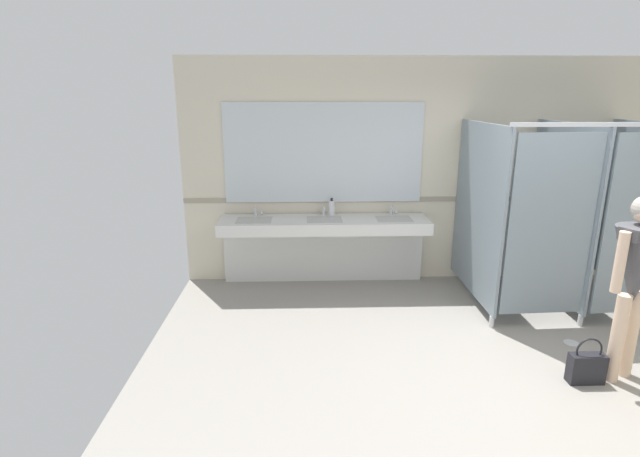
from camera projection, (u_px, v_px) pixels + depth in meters
name	position (u px, v px, depth m)	size (l,w,h in m)	color
ground_plane	(539.00, 385.00, 4.07)	(6.96, 5.40, 0.10)	gray
wall_back	(461.00, 172.00, 6.06)	(6.96, 0.12, 2.76)	beige
wall_back_tile_band	(461.00, 199.00, 6.08)	(6.96, 0.01, 0.06)	#9E937F
vanity_counter	(324.00, 236.00, 5.94)	(2.52, 0.56, 0.99)	silver
mirror_panel	(323.00, 153.00, 5.87)	(2.42, 0.02, 1.21)	silver
bathroom_stalls	(570.00, 214.00, 5.19)	(1.93, 1.49, 2.08)	gray
person_standing	(637.00, 268.00, 3.84)	(0.53, 0.53, 1.58)	beige
handbag	(587.00, 367.00, 4.00)	(0.29, 0.11, 0.41)	black
soap_dispenser	(332.00, 208.00, 5.93)	(0.07, 0.07, 0.22)	white
floor_drain_cover	(571.00, 343.00, 4.66)	(0.14, 0.14, 0.01)	#B7BABF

